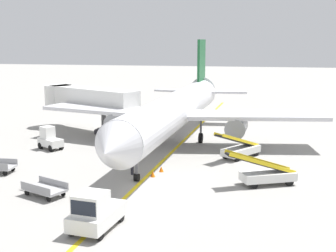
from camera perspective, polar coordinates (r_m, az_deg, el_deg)
ground_plane at (r=31.31m, az=-0.42°, el=-7.89°), size 300.00×300.00×0.00m
taxi_line_yellow at (r=36.35m, az=-1.55°, el=-5.24°), size 3.97×79.93×0.01m
airliner at (r=43.60m, az=0.98°, el=2.03°), size 28.58×35.31×10.10m
jet_bridge at (r=51.70m, az=-10.53°, el=3.35°), size 12.67×7.94×4.85m
pushback_tug at (r=24.87m, az=-9.14°, el=-10.62°), size 2.32×3.80×2.20m
baggage_tug_near_wing at (r=43.75m, az=-14.64°, el=-1.61°), size 2.73×2.31×2.10m
belt_loader_forward_hold at (r=39.72m, az=9.03°, el=-2.84°), size 3.85×4.84×2.59m
belt_loader_aft_hold at (r=32.75m, az=12.23°, el=-5.88°), size 5.07×3.22×2.59m
baggage_cart_loaded at (r=30.91m, az=-15.22°, el=-7.61°), size 3.77×2.52×0.94m
ground_crew_marshaller at (r=34.38m, az=-4.52°, el=-4.64°), size 0.36×0.24×1.70m
safety_cone_nose_left at (r=33.93m, az=-1.92°, el=-6.03°), size 0.36×0.36×0.44m
safety_cone_nose_right at (r=35.20m, az=-0.85°, el=-5.41°), size 0.36×0.36×0.44m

